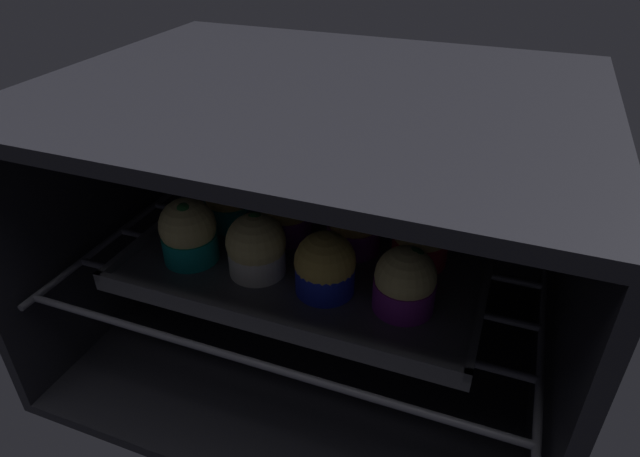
% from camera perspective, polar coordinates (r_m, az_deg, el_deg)
% --- Properties ---
extents(oven_cavity, '(0.59, 0.47, 0.37)m').
position_cam_1_polar(oven_cavity, '(0.70, 0.93, 1.16)').
color(oven_cavity, black).
rests_on(oven_cavity, ground).
extents(oven_rack, '(0.55, 0.42, 0.01)m').
position_cam_1_polar(oven_rack, '(0.68, -0.32, -2.99)').
color(oven_rack, '#51515B').
rests_on(oven_rack, oven_cavity).
extents(baking_tray, '(0.42, 0.33, 0.02)m').
position_cam_1_polar(baking_tray, '(0.69, 0.00, -1.77)').
color(baking_tray, '#4C4C51').
rests_on(baking_tray, oven_rack).
extents(muffin_row0_col0, '(0.07, 0.07, 0.08)m').
position_cam_1_polar(muffin_row0_col0, '(0.65, -13.64, -0.36)').
color(muffin_row0_col0, '#0C8C84').
rests_on(muffin_row0_col0, baking_tray).
extents(muffin_row0_col1, '(0.07, 0.07, 0.08)m').
position_cam_1_polar(muffin_row0_col1, '(0.62, -6.71, -1.95)').
color(muffin_row0_col1, silver).
rests_on(muffin_row0_col1, baking_tray).
extents(muffin_row0_col2, '(0.07, 0.07, 0.07)m').
position_cam_1_polar(muffin_row0_col2, '(0.59, 0.54, -3.99)').
color(muffin_row0_col2, '#1928B7').
rests_on(muffin_row0_col2, baking_tray).
extents(muffin_row0_col3, '(0.07, 0.07, 0.07)m').
position_cam_1_polar(muffin_row0_col3, '(0.57, 8.93, -5.55)').
color(muffin_row0_col3, '#7A238C').
rests_on(muffin_row0_col3, baking_tray).
extents(muffin_row1_col0, '(0.07, 0.07, 0.07)m').
position_cam_1_polar(muffin_row1_col0, '(0.72, -9.52, 2.89)').
color(muffin_row1_col0, '#0C8C84').
rests_on(muffin_row1_col0, baking_tray).
extents(muffin_row1_col1, '(0.07, 0.07, 0.08)m').
position_cam_1_polar(muffin_row1_col1, '(0.68, -3.60, 1.65)').
color(muffin_row1_col1, '#7A238C').
rests_on(muffin_row1_col1, baking_tray).
extents(muffin_row1_col2, '(0.07, 0.07, 0.08)m').
position_cam_1_polar(muffin_row1_col2, '(0.65, 3.60, 0.42)').
color(muffin_row1_col2, '#7A238C').
rests_on(muffin_row1_col2, baking_tray).
extents(muffin_row1_col3, '(0.07, 0.07, 0.07)m').
position_cam_1_polar(muffin_row1_col3, '(0.64, 10.52, -1.06)').
color(muffin_row1_col3, red).
rests_on(muffin_row1_col3, baking_tray).
extents(muffin_row2_col0, '(0.07, 0.07, 0.08)m').
position_cam_1_polar(muffin_row2_col0, '(0.78, -6.38, 5.88)').
color(muffin_row2_col0, red).
rests_on(muffin_row2_col0, baking_tray).
extents(muffin_row2_col1, '(0.07, 0.07, 0.08)m').
position_cam_1_polar(muffin_row2_col1, '(0.75, -1.08, 4.71)').
color(muffin_row2_col1, '#1928B7').
rests_on(muffin_row2_col1, baking_tray).
extents(muffin_row2_col2, '(0.07, 0.07, 0.07)m').
position_cam_1_polar(muffin_row2_col2, '(0.72, 5.69, 3.44)').
color(muffin_row2_col2, '#1928B7').
rests_on(muffin_row2_col2, baking_tray).
extents(muffin_row2_col3, '(0.07, 0.07, 0.08)m').
position_cam_1_polar(muffin_row2_col3, '(0.71, 11.93, 2.49)').
color(muffin_row2_col3, '#0C8C84').
rests_on(muffin_row2_col3, baking_tray).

